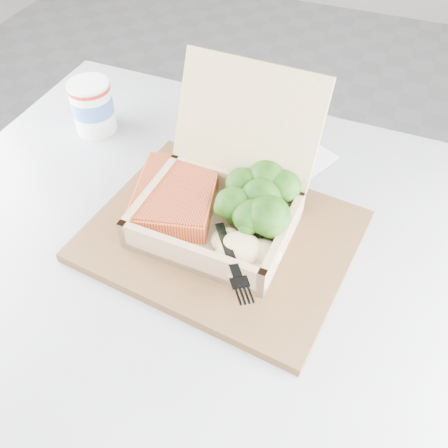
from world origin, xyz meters
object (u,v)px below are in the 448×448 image
at_px(serving_tray, 221,236).
at_px(takeout_container, 226,189).
at_px(cafe_table, 182,334).
at_px(paper_cup, 92,105).

bearing_deg(serving_tray, takeout_container, 102.87).
height_order(cafe_table, serving_tray, serving_tray).
relative_size(takeout_container, paper_cup, 2.64).
height_order(serving_tray, paper_cup, paper_cup).
relative_size(cafe_table, serving_tray, 2.37).
xyz_separation_m(cafe_table, serving_tray, (0.05, 0.06, 0.19)).
relative_size(serving_tray, paper_cup, 3.91).
bearing_deg(cafe_table, paper_cup, 139.12).
height_order(takeout_container, paper_cup, takeout_container).
distance_m(serving_tray, paper_cup, 0.33).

